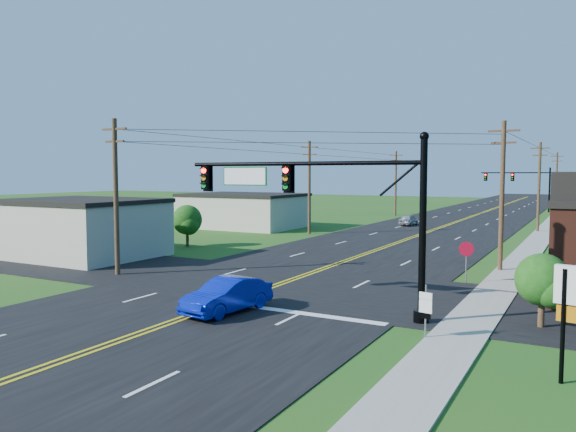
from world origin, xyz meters
The scene contains 20 objects.
ground centered at (0.00, 0.00, 0.00)m, with size 260.00×260.00×0.00m, color #184E16.
road_main centered at (0.00, 50.00, 0.02)m, with size 16.00×220.00×0.04m, color black.
road_cross centered at (0.00, 12.00, 0.02)m, with size 70.00×10.00×0.04m, color black.
sidewalk centered at (10.50, 40.00, 0.04)m, with size 2.00×160.00×0.08m, color gray.
signal_mast_main centered at (4.34, 8.00, 4.75)m, with size 11.30×0.60×7.48m.
signal_mast_far centered at (4.44, 80.00, 4.55)m, with size 10.98×0.60×7.48m.
cream_bldg_near centered at (-17.00, 14.00, 2.06)m, with size 10.20×8.20×4.10m.
cream_bldg_far centered at (-19.00, 38.00, 1.86)m, with size 12.20×9.20×3.70m.
utility_pole_left_a centered at (-9.50, 10.00, 4.72)m, with size 1.80×0.28×9.00m.
utility_pole_left_b centered at (-9.50, 35.00, 4.72)m, with size 1.80×0.28×9.00m.
utility_pole_left_c centered at (-9.50, 62.00, 4.72)m, with size 1.80×0.28×9.00m.
utility_pole_right_a centered at (9.80, 22.00, 4.72)m, with size 1.80×0.28×9.00m.
utility_pole_right_b centered at (9.80, 48.00, 4.72)m, with size 1.80×0.28×9.00m.
utility_pole_right_c centered at (9.80, 78.00, 4.72)m, with size 1.80×0.28×9.00m.
shrub_corner centered at (13.00, 9.50, 1.85)m, with size 2.00×2.00×2.86m.
tree_left centered at (-14.00, 22.00, 2.16)m, with size 2.40×2.40×3.37m.
blue_car centered at (1.18, 5.70, 0.72)m, with size 1.52×4.36×1.44m, color #0819AE.
distant_car centered at (-3.59, 48.33, 0.61)m, with size 1.44×3.57×1.22m, color #A8A8AD.
route_sign centered at (9.51, 5.91, 1.14)m, with size 0.49×0.12×1.96m.
stop_sign centered at (8.77, 16.98, 1.64)m, with size 0.79×0.23×2.27m.
Camera 1 is at (14.55, -13.55, 5.87)m, focal length 35.00 mm.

